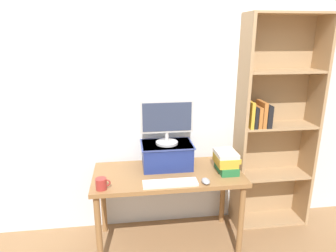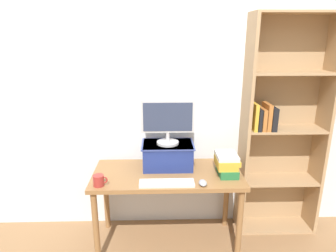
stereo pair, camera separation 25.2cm
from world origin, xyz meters
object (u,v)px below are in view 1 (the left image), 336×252
at_px(riser_box, 167,155).
at_px(keyboard, 170,183).
at_px(coffee_mug, 102,184).
at_px(computer_mouse, 206,181).
at_px(desk, 168,182).
at_px(book_stack, 226,161).
at_px(computer_monitor, 167,120).
at_px(bookshelf_unit, 274,124).

height_order(riser_box, keyboard, riser_box).
bearing_deg(coffee_mug, computer_mouse, -0.93).
relative_size(desk, book_stack, 5.34).
bearing_deg(computer_monitor, keyboard, -92.96).
xyz_separation_m(desk, coffee_mug, (-0.55, -0.22, 0.13)).
distance_m(desk, bookshelf_unit, 1.15).
bearing_deg(book_stack, coffee_mug, -170.33).
height_order(riser_box, computer_monitor, computer_monitor).
bearing_deg(keyboard, book_stack, 18.96).
bearing_deg(keyboard, riser_box, 87.05).
bearing_deg(riser_box, computer_monitor, -90.00).
relative_size(keyboard, computer_mouse, 4.21).
relative_size(computer_monitor, coffee_mug, 3.98).
xyz_separation_m(riser_box, keyboard, (-0.02, -0.34, -0.10)).
distance_m(riser_box, book_stack, 0.52).
distance_m(bookshelf_unit, computer_mouse, 0.95).
distance_m(keyboard, coffee_mug, 0.54).
bearing_deg(book_stack, bookshelf_unit, 26.67).
relative_size(computer_monitor, computer_mouse, 4.42).
distance_m(computer_monitor, keyboard, 0.54).
distance_m(computer_monitor, computer_mouse, 0.61).
xyz_separation_m(desk, keyboard, (-0.01, -0.22, 0.10)).
distance_m(bookshelf_unit, computer_monitor, 1.05).
xyz_separation_m(bookshelf_unit, coffee_mug, (-1.59, -0.45, -0.28)).
relative_size(keyboard, book_stack, 1.82).
bearing_deg(book_stack, computer_monitor, 161.75).
bearing_deg(book_stack, computer_mouse, -139.95).
height_order(book_stack, coffee_mug, book_stack).
height_order(desk, riser_box, riser_box).
xyz_separation_m(book_stack, coffee_mug, (-1.05, -0.18, -0.05)).
xyz_separation_m(computer_monitor, computer_mouse, (0.27, -0.36, -0.42)).
height_order(bookshelf_unit, riser_box, bookshelf_unit).
bearing_deg(computer_monitor, book_stack, -18.25).
distance_m(computer_mouse, book_stack, 0.31).
relative_size(computer_monitor, book_stack, 1.92).
bearing_deg(desk, coffee_mug, -158.28).
distance_m(desk, keyboard, 0.24).
height_order(bookshelf_unit, keyboard, bookshelf_unit).
bearing_deg(keyboard, desk, 87.28).
relative_size(computer_mouse, coffee_mug, 0.90).
relative_size(bookshelf_unit, book_stack, 8.49).
relative_size(riser_box, book_stack, 1.91).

